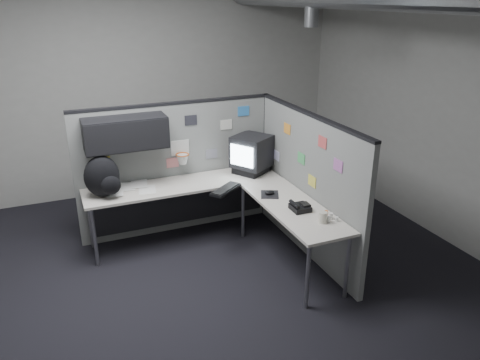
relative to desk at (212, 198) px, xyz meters
name	(u,v)px	position (x,y,z in m)	size (l,w,h in m)	color
room	(275,74)	(0.41, -0.70, 1.48)	(5.62, 5.62, 3.22)	black
partition_back	(164,157)	(-0.40, 0.53, 0.38)	(2.44, 0.42, 1.63)	slate
partition_right	(307,184)	(0.95, -0.49, 0.21)	(0.07, 2.23, 1.63)	slate
desk	(212,198)	(0.00, 0.00, 0.00)	(2.31, 2.11, 0.73)	beige
monitor	(252,154)	(0.64, 0.32, 0.36)	(0.56, 0.56, 0.46)	black
keyboard	(226,189)	(0.12, -0.12, 0.14)	(0.44, 0.38, 0.04)	black
mouse	(270,193)	(0.53, -0.41, 0.13)	(0.27, 0.29, 0.05)	black
phone	(300,207)	(0.64, -0.89, 0.15)	(0.19, 0.20, 0.09)	black
bottles	(330,217)	(0.81, -1.19, 0.15)	(0.12, 0.15, 0.07)	silver
cup	(323,217)	(0.71, -1.22, 0.17)	(0.08, 0.08, 0.11)	beige
papers	(122,188)	(-0.94, 0.38, 0.12)	(0.73, 0.54, 0.02)	white
backpack	(103,177)	(-1.15, 0.24, 0.34)	(0.41, 0.37, 0.46)	black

